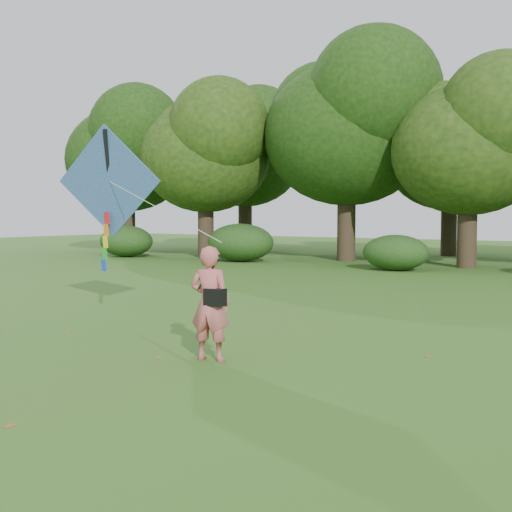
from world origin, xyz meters
The scene contains 6 objects.
ground centered at (0.00, 0.00, 0.00)m, with size 100.00×100.00×0.00m, color #265114.
man_kite_flyer centered at (-0.53, 0.44, 0.87)m, with size 0.64×0.42×1.75m, color #C05A5B.
crossbody_bag centered at (-0.41, 0.41, 0.99)m, with size 0.43×0.20×0.70m.
flying_kite centered at (-4.94, 2.65, 2.89)m, with size 5.84×2.63×3.17m.
shrub_band centered at (-0.72, 17.60, 0.86)m, with size 39.15×3.22×1.88m.
fallen_leaves centered at (-0.03, 2.94, 0.01)m, with size 11.13×15.20×0.01m.
Camera 1 is at (5.34, -7.20, 2.21)m, focal length 45.00 mm.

